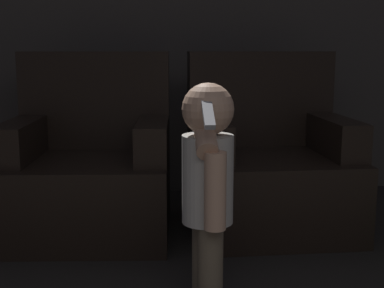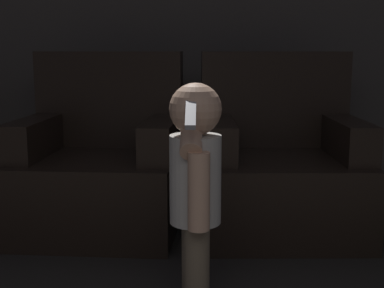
# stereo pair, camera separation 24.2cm
# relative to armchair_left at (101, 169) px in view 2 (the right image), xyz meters

# --- Properties ---
(wall_back) EXTENTS (8.40, 0.05, 2.60)m
(wall_back) POSITION_rel_armchair_left_xyz_m (0.65, 0.82, 0.96)
(wall_back) COLOR #423D38
(wall_back) RESTS_ON ground_plane
(armchair_left) EXTENTS (0.90, 0.84, 0.98)m
(armchair_left) POSITION_rel_armchair_left_xyz_m (0.00, 0.00, 0.00)
(armchair_left) COLOR black
(armchair_left) RESTS_ON ground_plane
(armchair_right) EXTENTS (0.88, 0.81, 0.98)m
(armchair_right) POSITION_rel_armchair_left_xyz_m (0.99, 0.00, 0.00)
(armchair_right) COLOR black
(armchair_right) RESTS_ON ground_plane
(person_toddler) EXTENTS (0.19, 0.34, 0.88)m
(person_toddler) POSITION_rel_armchair_left_xyz_m (0.54, -0.97, 0.18)
(person_toddler) COLOR brown
(person_toddler) RESTS_ON ground_plane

